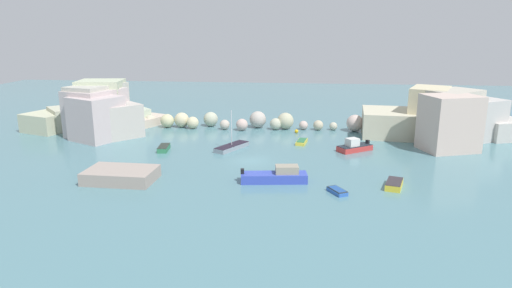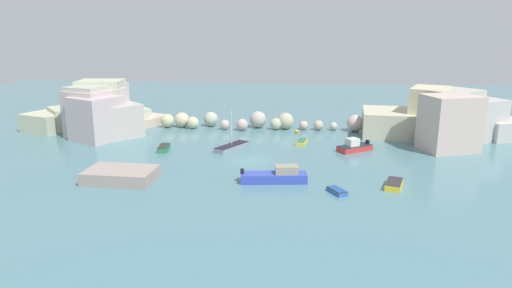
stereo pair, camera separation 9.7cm
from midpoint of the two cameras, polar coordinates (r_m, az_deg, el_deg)
The scene contains 13 objects.
cove_water at distance 54.38m, azimuth -0.48°, elevation -2.20°, with size 160.00×160.00×0.00m, color slate.
cliff_headland_left at distance 72.92m, azimuth -19.20°, elevation 3.58°, with size 20.73×19.83×7.89m.
cliff_headland_right at distance 69.68m, azimuth 22.45°, elevation 2.91°, with size 23.89×17.03×7.28m.
rock_breakwater at distance 71.82m, azimuth -0.15°, elevation 2.83°, with size 37.26×4.70×2.64m.
stone_dock at distance 49.40m, azimuth -16.58°, elevation -3.76°, with size 7.09×4.60×1.30m, color #A19287.
channel_buoy at distance 69.18m, azimuth 5.18°, elevation 1.61°, with size 0.57×0.57×0.57m, color gold.
moored_boat_0 at distance 60.34m, azimuth -11.48°, elevation -0.50°, with size 1.59×3.23×0.65m.
moored_boat_1 at distance 59.84m, azimuth -3.02°, elevation -0.34°, with size 4.09×5.76×5.19m.
moored_boat_2 at distance 60.21m, azimuth 12.31°, elevation -0.33°, with size 4.85×4.19×1.72m.
moored_boat_3 at distance 47.15m, azimuth 2.57°, elevation -4.05°, with size 7.03×2.79×1.75m.
moored_boat_4 at distance 63.08m, azimuth 5.81°, elevation 0.29°, with size 1.68×3.29×0.49m.
moored_boat_5 at distance 44.75m, azimuth 10.21°, elevation -5.83°, with size 2.03×2.46×0.45m.
moored_boat_6 at distance 47.66m, azimuth 17.03°, elevation -4.87°, with size 2.29×3.42×0.67m.
Camera 2 is at (6.31, -51.72, 15.56)m, focal length 31.79 mm.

